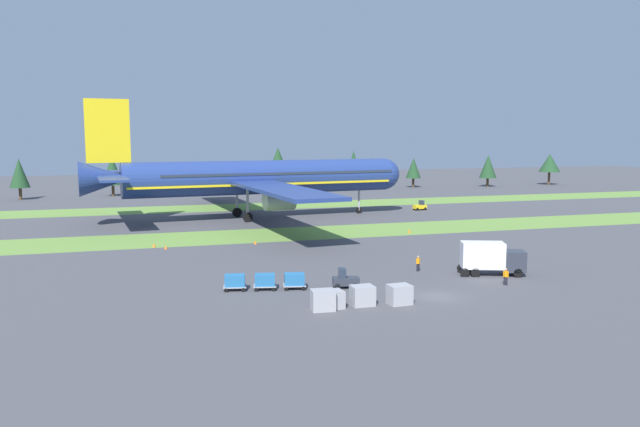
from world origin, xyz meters
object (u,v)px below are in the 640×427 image
(baggage_tug, at_px, (345,280))
(uld_container_1, at_px, (332,299))
(ground_crew_loader, at_px, (418,263))
(taxiway_marker_2, at_px, (410,231))
(airliner, at_px, (254,177))
(taxiway_marker_1, at_px, (166,247))
(uld_container_3, at_px, (399,294))
(pushback_tractor, at_px, (420,206))
(cargo_dolly_third, at_px, (235,281))
(catering_truck, at_px, (491,257))
(cargo_dolly_second, at_px, (265,280))
(ground_crew_marshaller, at_px, (506,276))
(cargo_dolly_lead, at_px, (294,280))
(uld_container_0, at_px, (323,300))
(taxiway_marker_3, at_px, (154,245))
(uld_container_2, at_px, (362,295))
(taxiway_marker_0, at_px, (255,242))

(baggage_tug, bearing_deg, uld_container_1, -16.79)
(ground_crew_loader, xyz_separation_m, taxiway_marker_2, (10.68, 25.29, -0.60))
(baggage_tug, xyz_separation_m, ground_crew_loader, (10.23, 4.87, 0.13))
(airliner, relative_size, taxiway_marker_2, 105.68)
(taxiway_marker_1, distance_m, taxiway_marker_2, 36.96)
(airliner, relative_size, uld_container_3, 36.17)
(pushback_tractor, distance_m, taxiway_marker_1, 59.30)
(cargo_dolly_third, distance_m, catering_truck, 27.57)
(taxiway_marker_2, bearing_deg, cargo_dolly_second, -135.10)
(cargo_dolly_second, height_order, ground_crew_marshaller, ground_crew_marshaller)
(ground_crew_marshaller, bearing_deg, cargo_dolly_lead, 38.22)
(taxiway_marker_1, bearing_deg, pushback_tractor, 30.03)
(taxiway_marker_1, bearing_deg, uld_container_3, -61.19)
(cargo_dolly_lead, height_order, uld_container_3, uld_container_3)
(cargo_dolly_third, xyz_separation_m, uld_container_0, (6.19, -9.05, -0.03))
(cargo_dolly_lead, bearing_deg, catering_truck, 101.13)
(uld_container_3, bearing_deg, taxiway_marker_1, 118.81)
(taxiway_marker_3, bearing_deg, cargo_dolly_second, -70.61)
(uld_container_3, bearing_deg, uld_container_1, 175.70)
(uld_container_2, bearing_deg, uld_container_3, -9.60)
(ground_crew_loader, height_order, uld_container_3, uld_container_3)
(ground_crew_marshaller, xyz_separation_m, taxiway_marker_3, (-33.22, 32.39, -0.67))
(pushback_tractor, height_order, ground_crew_loader, pushback_tractor)
(cargo_dolly_lead, xyz_separation_m, catering_truck, (21.83, -0.12, 1.03))
(uld_container_0, xyz_separation_m, uld_container_3, (7.13, -0.10, -0.01))
(cargo_dolly_third, bearing_deg, taxiway_marker_1, -156.47)
(taxiway_marker_0, bearing_deg, pushback_tractor, 36.80)
(uld_container_2, bearing_deg, cargo_dolly_second, 131.81)
(ground_crew_loader, bearing_deg, catering_truck, 130.81)
(uld_container_2, height_order, taxiway_marker_2, uld_container_2)
(taxiway_marker_1, distance_m, taxiway_marker_3, 2.43)
(catering_truck, xyz_separation_m, ground_crew_loader, (-6.67, 4.00, -1.01))
(ground_crew_loader, distance_m, taxiway_marker_3, 36.53)
(taxiway_marker_2, bearing_deg, uld_container_1, -123.65)
(ground_crew_marshaller, relative_size, taxiway_marker_0, 3.15)
(catering_truck, relative_size, taxiway_marker_2, 10.70)
(taxiway_marker_0, bearing_deg, cargo_dolly_lead, -92.45)
(uld_container_1, bearing_deg, uld_container_0, -158.11)
(uld_container_1, bearing_deg, ground_crew_marshaller, 8.66)
(cargo_dolly_third, relative_size, catering_truck, 0.34)
(airliner, bearing_deg, baggage_tug, -6.43)
(baggage_tug, bearing_deg, taxiway_marker_1, -137.92)
(cargo_dolly_lead, xyz_separation_m, pushback_tractor, (40.37, 55.53, -0.10))
(cargo_dolly_lead, relative_size, ground_crew_loader, 1.41)
(ground_crew_loader, xyz_separation_m, taxiway_marker_3, (-27.59, 23.93, -0.67))
(cargo_dolly_third, bearing_deg, catering_truck, 98.80)
(airliner, bearing_deg, ground_crew_marshaller, 9.29)
(cargo_dolly_second, xyz_separation_m, uld_container_0, (3.35, -8.47, -0.03))
(airliner, height_order, ground_crew_loader, airliner)
(pushback_tractor, bearing_deg, baggage_tug, 142.58)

